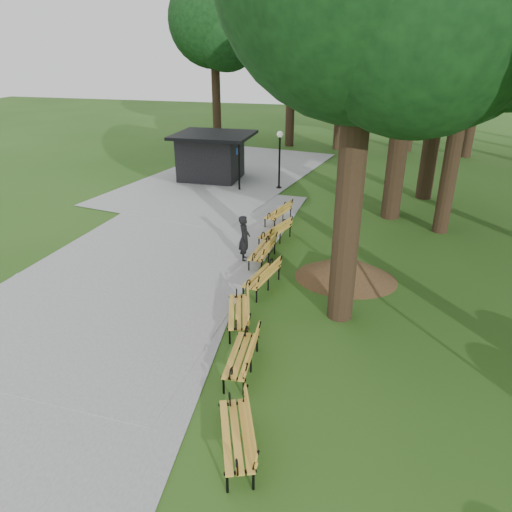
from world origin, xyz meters
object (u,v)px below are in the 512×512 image
(dirt_mound, at_px, (346,267))
(bench_2, at_px, (238,312))
(bench_1, at_px, (241,355))
(kiosk, at_px, (211,156))
(bench_5, at_px, (275,232))
(bench_0, at_px, (236,435))
(lawn_tree_2, at_px, (415,9))
(bench_6, at_px, (278,213))
(lawn_tree_1, at_px, (479,2))
(lamp_post, at_px, (280,148))
(bench_3, at_px, (262,276))
(person, at_px, (244,238))
(bench_4, at_px, (262,251))

(dirt_mound, xyz_separation_m, bench_2, (-2.54, -3.57, 0.04))
(bench_1, bearing_deg, dirt_mound, 155.87)
(kiosk, relative_size, bench_5, 2.16)
(bench_1, relative_size, bench_5, 1.00)
(bench_0, distance_m, lawn_tree_2, 16.42)
(bench_6, bearing_deg, kiosk, -127.04)
(dirt_mound, height_order, lawn_tree_1, lawn_tree_1)
(bench_5, bearing_deg, bench_1, 23.50)
(kiosk, bearing_deg, bench_1, -68.71)
(bench_1, height_order, bench_2, same)
(bench_2, xyz_separation_m, bench_5, (-0.33, 5.98, 0.00))
(bench_5, bearing_deg, bench_0, 25.15)
(dirt_mound, height_order, bench_2, bench_2)
(lawn_tree_1, bearing_deg, lamp_post, 149.94)
(bench_3, bearing_deg, bench_5, -162.36)
(bench_5, relative_size, lawn_tree_2, 0.15)
(lawn_tree_1, bearing_deg, bench_5, -155.45)
(kiosk, distance_m, lawn_tree_2, 12.55)
(bench_1, relative_size, bench_6, 1.00)
(person, xyz_separation_m, bench_1, (1.63, -5.95, -0.38))
(bench_0, xyz_separation_m, bench_5, (-1.52, 10.12, 0.00))
(kiosk, distance_m, lawn_tree_1, 14.60)
(bench_0, height_order, bench_4, same)
(kiosk, relative_size, bench_6, 2.16)
(bench_4, bearing_deg, kiosk, -148.84)
(kiosk, bearing_deg, lamp_post, -13.53)
(person, height_order, bench_0, person)
(dirt_mound, relative_size, lawn_tree_1, 0.24)
(lamp_post, height_order, bench_5, lamp_post)
(bench_1, xyz_separation_m, lawn_tree_1, (5.27, 10.64, 7.78))
(bench_1, bearing_deg, lawn_tree_1, 149.20)
(person, relative_size, bench_2, 0.86)
(bench_4, distance_m, lawn_tree_1, 11.04)
(bench_2, height_order, bench_5, same)
(bench_2, distance_m, bench_4, 4.11)
(bench_3, xyz_separation_m, bench_5, (-0.42, 3.79, 0.00))
(bench_0, xyz_separation_m, bench_3, (-1.10, 6.33, 0.00))
(lawn_tree_2, bearing_deg, person, -129.48)
(kiosk, height_order, bench_5, kiosk)
(person, bearing_deg, lawn_tree_2, -54.27)
(person, distance_m, kiosk, 11.13)
(dirt_mound, xyz_separation_m, bench_6, (-3.21, 4.57, 0.04))
(dirt_mound, bearing_deg, bench_5, 140.06)
(bench_1, height_order, bench_6, same)
(lamp_post, xyz_separation_m, bench_1, (2.34, -15.04, -1.72))
(person, height_order, bench_3, person)
(kiosk, bearing_deg, bench_5, -56.79)
(person, distance_m, lawn_tree_2, 10.64)
(bench_4, height_order, lawn_tree_1, lawn_tree_1)
(bench_2, relative_size, bench_6, 1.00)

